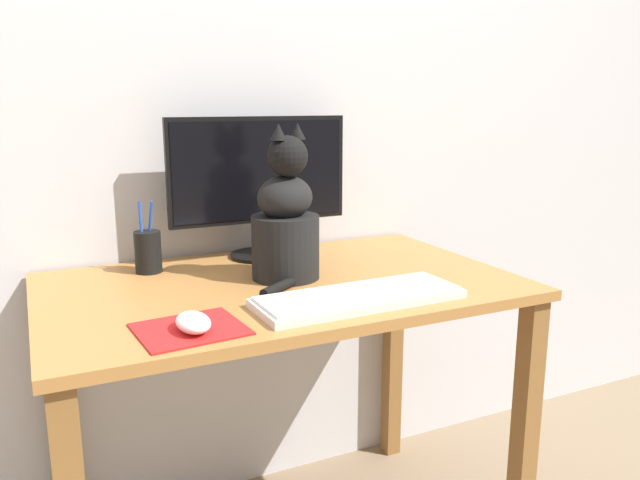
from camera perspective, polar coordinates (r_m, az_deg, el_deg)
wall_back at (r=1.81m, az=-8.37°, el=14.45°), size 7.00×0.04×2.50m
desk at (r=1.55m, az=-3.49°, el=-7.93°), size 1.12×0.69×0.76m
monitor at (r=1.72m, az=-5.57°, el=5.52°), size 0.50×0.17×0.39m
keyboard at (r=1.36m, az=3.57°, el=-5.24°), size 0.46×0.17×0.02m
mousepad_left at (r=1.23m, az=-11.79°, el=-7.98°), size 0.21×0.19×0.00m
computer_mouse_left at (r=1.21m, az=-11.51°, el=-7.38°), size 0.06×0.10×0.03m
cat at (r=1.51m, az=-3.15°, el=1.63°), size 0.22×0.25×0.38m
pen_cup at (r=1.64m, az=-15.46°, el=-1.00°), size 0.07×0.07×0.18m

